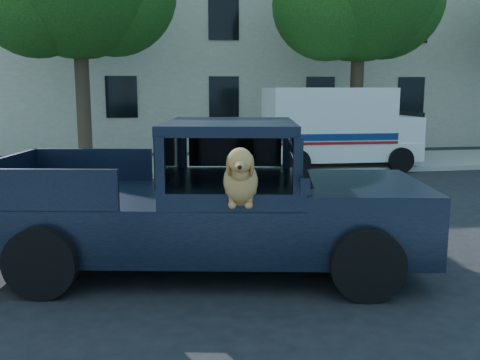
{
  "coord_description": "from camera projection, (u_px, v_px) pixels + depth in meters",
  "views": [
    {
      "loc": [
        -2.04,
        -7.86,
        2.5
      ],
      "look_at": [
        -0.86,
        -1.03,
        1.32
      ],
      "focal_mm": 40.0,
      "sensor_mm": 36.0,
      "label": 1
    }
  ],
  "objects": [
    {
      "name": "pickup_truck",
      "position": [
        204.0,
        220.0,
        7.44
      ],
      "size": [
        6.11,
        3.48,
        2.07
      ],
      "rotation": [
        0.0,
        0.0,
        -0.19
      ],
      "color": "black",
      "rests_on": "ground"
    },
    {
      "name": "far_sidewalk",
      "position": [
        212.0,
        165.0,
        17.32
      ],
      "size": [
        60.0,
        4.0,
        0.15
      ],
      "primitive_type": "cube",
      "color": "gray",
      "rests_on": "ground"
    },
    {
      "name": "ground",
      "position": [
        283.0,
        250.0,
        8.39
      ],
      "size": [
        120.0,
        120.0,
        0.0
      ],
      "primitive_type": "plane",
      "color": "black",
      "rests_on": "ground"
    },
    {
      "name": "lane_stripes",
      "position": [
        332.0,
        201.0,
        12.03
      ],
      "size": [
        21.6,
        0.14,
        0.01
      ],
      "primitive_type": null,
      "color": "silver",
      "rests_on": "ground"
    },
    {
      "name": "building_main",
      "position": [
        258.0,
        44.0,
        24.17
      ],
      "size": [
        26.0,
        6.0,
        9.0
      ],
      "primitive_type": "cube",
      "color": "beige",
      "rests_on": "ground"
    },
    {
      "name": "mail_truck",
      "position": [
        337.0,
        134.0,
        16.75
      ],
      "size": [
        4.68,
        2.45,
        2.54
      ],
      "rotation": [
        0.0,
        0.0,
        -0.02
      ],
      "color": "silver",
      "rests_on": "ground"
    }
  ]
}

